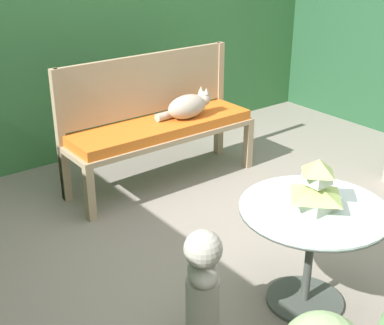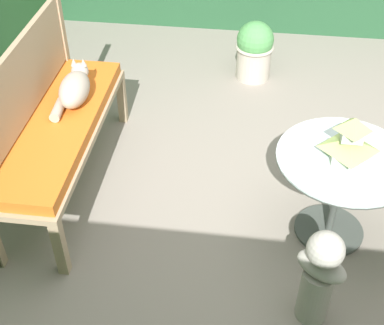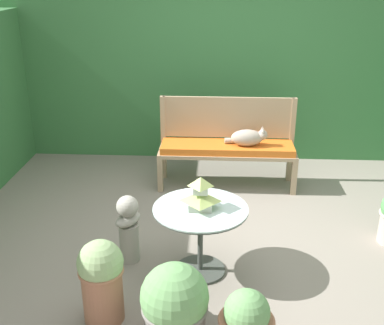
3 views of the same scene
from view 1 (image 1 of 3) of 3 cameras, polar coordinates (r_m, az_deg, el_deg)
The scene contains 8 objects.
ground at distance 3.47m, azimuth 7.46°, elevation -9.62°, with size 30.00×30.00×0.00m, color gray.
foliage_hedge_back at distance 5.17m, azimuth -13.40°, elevation 13.84°, with size 6.40×1.04×2.11m, color #38703D.
garden_bench at distance 4.18m, azimuth -3.22°, elevation 3.32°, with size 1.55×0.45×0.51m.
bench_backrest at distance 4.25m, azimuth -4.88°, elevation 7.60°, with size 1.55×0.06×1.01m.
cat at distance 4.22m, azimuth -0.41°, elevation 6.05°, with size 0.48×0.21×0.22m.
patio_table at distance 2.86m, azimuth 12.68°, elevation -6.87°, with size 0.77×0.77×0.59m.
pagoda_birdhouse at distance 2.75m, azimuth 13.13°, elevation -2.59°, with size 0.25×0.25×0.27m.
garden_bust at distance 2.65m, azimuth 1.16°, elevation -12.66°, with size 0.27×0.30×0.61m.
Camera 1 is at (-2.09, -2.00, 1.90)m, focal length 50.00 mm.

